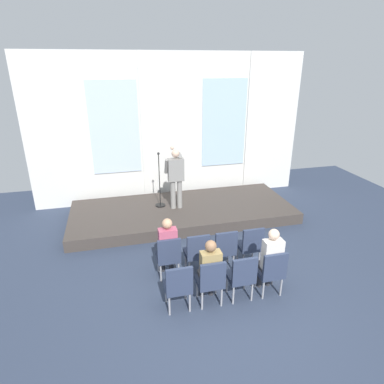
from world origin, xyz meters
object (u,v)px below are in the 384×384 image
(audience_r0_c0, at_px, (168,244))
(chair_r1_c0, at_px, (178,285))
(speaker, at_px, (176,175))
(chair_r0_c2, at_px, (224,247))
(chair_r0_c3, at_px, (251,244))
(audience_r1_c3, at_px, (271,258))
(chair_r1_c1, at_px, (211,280))
(audience_r1_c1, at_px, (210,268))
(chair_r1_c2, at_px, (242,275))
(chair_r1_c3, at_px, (272,270))
(chair_r0_c1, at_px, (197,251))
(mic_stand, at_px, (160,195))
(chair_r0_c0, at_px, (169,255))

(audience_r0_c0, distance_m, chair_r1_c0, 1.06)
(speaker, xyz_separation_m, audience_r0_c0, (-0.70, -2.61, -0.54))
(chair_r0_c2, relative_size, chair_r0_c3, 1.00)
(audience_r0_c0, xyz_separation_m, audience_r1_c3, (1.75, -0.96, 0.02))
(chair_r1_c0, height_order, chair_r1_c1, same)
(audience_r0_c0, bearing_deg, chair_r0_c3, -2.68)
(audience_r1_c1, bearing_deg, speaker, 88.19)
(chair_r1_c2, distance_m, audience_r1_c3, 0.63)
(chair_r0_c2, bearing_deg, audience_r1_c3, -56.37)
(chair_r0_c2, bearing_deg, chair_r1_c3, -58.62)
(chair_r0_c1, bearing_deg, chair_r1_c2, -58.62)
(speaker, xyz_separation_m, audience_r1_c1, (-0.11, -3.57, -0.55))
(speaker, relative_size, chair_r1_c2, 1.77)
(speaker, height_order, chair_r1_c2, speaker)
(mic_stand, height_order, audience_r1_c1, mic_stand)
(chair_r0_c0, bearing_deg, chair_r1_c2, -39.34)
(chair_r1_c1, bearing_deg, chair_r1_c3, 0.00)
(chair_r1_c2, xyz_separation_m, chair_r1_c3, (0.58, 0.00, 0.00))
(chair_r1_c2, relative_size, audience_r1_c3, 0.69)
(audience_r1_c3, bearing_deg, chair_r1_c2, -172.23)
(chair_r1_c3, bearing_deg, audience_r1_c3, 90.00)
(speaker, height_order, chair_r0_c3, speaker)
(audience_r0_c0, bearing_deg, audience_r1_c3, -28.72)
(speaker, distance_m, chair_r0_c1, 2.79)
(audience_r1_c1, distance_m, audience_r1_c3, 1.17)
(chair_r0_c0, bearing_deg, chair_r1_c1, -58.62)
(mic_stand, bearing_deg, chair_r0_c3, -63.30)
(chair_r1_c3, bearing_deg, chair_r1_c2, 180.00)
(chair_r0_c3, bearing_deg, chair_r0_c2, 180.00)
(audience_r1_c3, bearing_deg, chair_r0_c0, 153.39)
(chair_r0_c2, relative_size, chair_r1_c1, 1.00)
(chair_r1_c0, distance_m, chair_r1_c2, 1.17)
(chair_r0_c0, bearing_deg, speaker, 75.52)
(chair_r0_c1, relative_size, chair_r1_c1, 1.00)
(chair_r0_c0, xyz_separation_m, chair_r0_c1, (0.58, 0.00, 0.00))
(chair_r0_c1, relative_size, chair_r1_c3, 1.00)
(chair_r0_c0, relative_size, chair_r1_c2, 1.00)
(chair_r0_c1, xyz_separation_m, chair_r1_c0, (-0.58, -0.96, 0.00))
(chair_r0_c3, bearing_deg, chair_r1_c0, -151.34)
(chair_r1_c0, distance_m, chair_r1_c3, 1.75)
(chair_r1_c0, height_order, chair_r1_c3, same)
(audience_r0_c0, bearing_deg, chair_r1_c3, -30.68)
(chair_r0_c0, xyz_separation_m, audience_r1_c1, (0.58, -0.87, 0.18))
(chair_r1_c1, relative_size, chair_r1_c3, 1.00)
(chair_r0_c3, bearing_deg, chair_r0_c1, 180.00)
(chair_r0_c1, relative_size, chair_r0_c3, 1.00)
(chair_r0_c0, distance_m, chair_r0_c3, 1.75)
(mic_stand, xyz_separation_m, audience_r1_c1, (0.30, -3.79, 0.08))
(audience_r0_c0, height_order, audience_r1_c3, audience_r1_c3)
(chair_r0_c2, height_order, audience_r1_c3, audience_r1_c3)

